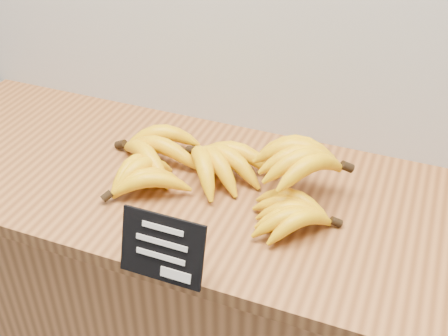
% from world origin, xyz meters
% --- Properties ---
extents(counter_top, '(1.58, 0.54, 0.03)m').
position_xyz_m(counter_top, '(-0.01, 2.75, 0.92)').
color(counter_top, brown).
rests_on(counter_top, counter).
extents(chalkboard_sign, '(0.15, 0.04, 0.12)m').
position_xyz_m(chalkboard_sign, '(-0.04, 2.48, 0.99)').
color(chalkboard_sign, black).
rests_on(chalkboard_sign, counter_top).
extents(banana_pile, '(0.53, 0.33, 0.12)m').
position_xyz_m(banana_pile, '(-0.04, 2.76, 0.97)').
color(banana_pile, '#EBB609').
rests_on(banana_pile, counter_top).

